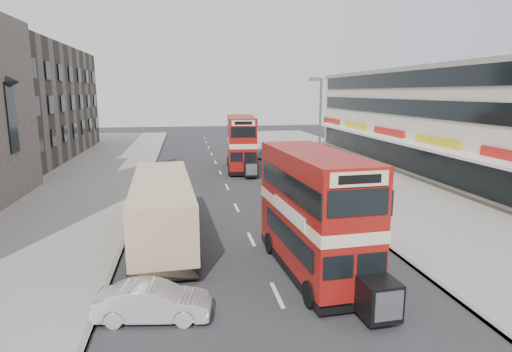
{
  "coord_description": "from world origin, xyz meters",
  "views": [
    {
      "loc": [
        -3.09,
        -11.91,
        7.13
      ],
      "look_at": [
        0.1,
        7.19,
        3.33
      ],
      "focal_mm": 30.18,
      "sensor_mm": 36.0,
      "label": 1
    }
  ],
  "objects_px": {
    "street_lamp": "(319,125)",
    "cyclist": "(283,171)",
    "coach": "(162,207)",
    "pedestrian_near": "(353,190)",
    "bus_second": "(241,143)",
    "car_right_c": "(266,152)",
    "bus_main": "(314,212)",
    "car_right_a": "(305,190)",
    "car_left_front": "(153,302)",
    "car_right_b": "(293,180)",
    "pedestrian_far": "(292,152)"
  },
  "relations": [
    {
      "from": "car_right_a",
      "to": "cyclist",
      "type": "height_order",
      "value": "cyclist"
    },
    {
      "from": "car_right_a",
      "to": "car_right_c",
      "type": "xyz_separation_m",
      "value": [
        0.82,
        18.21,
        -0.0
      ]
    },
    {
      "from": "bus_second",
      "to": "car_right_a",
      "type": "bearing_deg",
      "value": 106.96
    },
    {
      "from": "bus_second",
      "to": "car_right_a",
      "type": "relative_size",
      "value": 1.72
    },
    {
      "from": "street_lamp",
      "to": "coach",
      "type": "bearing_deg",
      "value": -138.93
    },
    {
      "from": "car_right_b",
      "to": "bus_second",
      "type": "bearing_deg",
      "value": -157.19
    },
    {
      "from": "street_lamp",
      "to": "pedestrian_near",
      "type": "distance_m",
      "value": 6.0
    },
    {
      "from": "street_lamp",
      "to": "car_left_front",
      "type": "relative_size",
      "value": 2.23
    },
    {
      "from": "coach",
      "to": "pedestrian_near",
      "type": "height_order",
      "value": "coach"
    },
    {
      "from": "bus_main",
      "to": "pedestrian_near",
      "type": "bearing_deg",
      "value": -123.93
    },
    {
      "from": "bus_main",
      "to": "car_right_b",
      "type": "xyz_separation_m",
      "value": [
        3.09,
        15.38,
        -1.9
      ]
    },
    {
      "from": "coach",
      "to": "car_right_c",
      "type": "height_order",
      "value": "coach"
    },
    {
      "from": "cyclist",
      "to": "car_right_c",
      "type": "bearing_deg",
      "value": 91.96
    },
    {
      "from": "car_right_b",
      "to": "car_right_a",
      "type": "bearing_deg",
      "value": 0.09
    },
    {
      "from": "bus_main",
      "to": "pedestrian_far",
      "type": "height_order",
      "value": "bus_main"
    },
    {
      "from": "street_lamp",
      "to": "car_right_b",
      "type": "bearing_deg",
      "value": 144.39
    },
    {
      "from": "car_left_front",
      "to": "car_right_a",
      "type": "bearing_deg",
      "value": -24.97
    },
    {
      "from": "coach",
      "to": "cyclist",
      "type": "height_order",
      "value": "coach"
    },
    {
      "from": "bus_second",
      "to": "car_right_a",
      "type": "xyz_separation_m",
      "value": [
        2.66,
        -12.11,
        -1.77
      ]
    },
    {
      "from": "bus_second",
      "to": "car_left_front",
      "type": "height_order",
      "value": "bus_second"
    },
    {
      "from": "car_left_front",
      "to": "car_right_c",
      "type": "distance_m",
      "value": 33.64
    },
    {
      "from": "car_right_b",
      "to": "car_right_c",
      "type": "height_order",
      "value": "car_right_c"
    },
    {
      "from": "bus_main",
      "to": "coach",
      "type": "distance_m",
      "value": 7.84
    },
    {
      "from": "coach",
      "to": "pedestrian_far",
      "type": "distance_m",
      "value": 25.81
    },
    {
      "from": "car_left_front",
      "to": "pedestrian_far",
      "type": "xyz_separation_m",
      "value": [
        12.16,
        30.32,
        0.37
      ]
    },
    {
      "from": "bus_second",
      "to": "pedestrian_far",
      "type": "bearing_deg",
      "value": -139.59
    },
    {
      "from": "bus_main",
      "to": "pedestrian_near",
      "type": "height_order",
      "value": "bus_main"
    },
    {
      "from": "bus_second",
      "to": "pedestrian_near",
      "type": "bearing_deg",
      "value": 115.98
    },
    {
      "from": "bus_second",
      "to": "car_right_c",
      "type": "relative_size",
      "value": 2.03
    },
    {
      "from": "coach",
      "to": "car_right_b",
      "type": "bearing_deg",
      "value": 45.94
    },
    {
      "from": "coach",
      "to": "cyclist",
      "type": "distance_m",
      "value": 16.12
    },
    {
      "from": "bus_main",
      "to": "street_lamp",
      "type": "bearing_deg",
      "value": -112.13
    },
    {
      "from": "car_right_c",
      "to": "coach",
      "type": "bearing_deg",
      "value": -14.73
    },
    {
      "from": "street_lamp",
      "to": "car_right_a",
      "type": "relative_size",
      "value": 1.58
    },
    {
      "from": "car_right_a",
      "to": "car_right_c",
      "type": "relative_size",
      "value": 1.18
    },
    {
      "from": "street_lamp",
      "to": "car_right_b",
      "type": "distance_m",
      "value": 4.63
    },
    {
      "from": "car_right_b",
      "to": "cyclist",
      "type": "bearing_deg",
      "value": -174.34
    },
    {
      "from": "car_right_b",
      "to": "cyclist",
      "type": "distance_m",
      "value": 2.78
    },
    {
      "from": "bus_main",
      "to": "pedestrian_near",
      "type": "distance_m",
      "value": 11.27
    },
    {
      "from": "bus_main",
      "to": "car_right_a",
      "type": "relative_size",
      "value": 1.68
    },
    {
      "from": "car_right_b",
      "to": "coach",
      "type": "bearing_deg",
      "value": -38.06
    },
    {
      "from": "bus_second",
      "to": "car_right_c",
      "type": "distance_m",
      "value": 7.24
    },
    {
      "from": "car_right_c",
      "to": "cyclist",
      "type": "bearing_deg",
      "value": 3.27
    },
    {
      "from": "street_lamp",
      "to": "pedestrian_near",
      "type": "height_order",
      "value": "street_lamp"
    },
    {
      "from": "street_lamp",
      "to": "bus_main",
      "type": "height_order",
      "value": "street_lamp"
    },
    {
      "from": "bus_main",
      "to": "car_right_b",
      "type": "relative_size",
      "value": 2.05
    },
    {
      "from": "street_lamp",
      "to": "cyclist",
      "type": "distance_m",
      "value": 5.88
    },
    {
      "from": "car_right_a",
      "to": "coach",
      "type": "bearing_deg",
      "value": -54.15
    },
    {
      "from": "car_right_a",
      "to": "pedestrian_near",
      "type": "relative_size",
      "value": 3.04
    },
    {
      "from": "car_left_front",
      "to": "car_right_c",
      "type": "height_order",
      "value": "car_right_c"
    }
  ]
}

